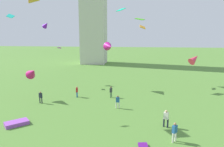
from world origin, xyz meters
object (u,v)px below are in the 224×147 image
(kite_flying_0, at_px, (121,10))
(kite_flying_7, at_px, (46,25))
(kite_flying_6, at_px, (142,27))
(kite_flying_8, at_px, (32,73))
(person_2, at_px, (77,91))
(person_0, at_px, (41,97))
(person_3, at_px, (175,131))
(kite_flying_9, at_px, (59,48))
(person_4, at_px, (111,91))
(kite_flying_2, at_px, (34,0))
(person_1, at_px, (166,117))
(kite_bundle_0, at_px, (17,123))
(person_5, at_px, (118,101))
(kite_flying_3, at_px, (109,47))
(kite_flying_1, at_px, (194,59))
(kite_bundle_2, at_px, (144,147))
(kite_flying_5, at_px, (10,16))
(kite_flying_4, at_px, (140,19))

(kite_flying_0, height_order, kite_flying_7, kite_flying_0)
(kite_flying_6, relative_size, kite_flying_8, 0.65)
(person_2, bearing_deg, person_0, 120.90)
(kite_flying_0, bearing_deg, kite_flying_6, 160.51)
(kite_flying_7, bearing_deg, person_3, -100.55)
(kite_flying_0, relative_size, kite_flying_9, 2.20)
(person_4, bearing_deg, person_2, 111.47)
(person_3, xyz_separation_m, kite_flying_2, (-13.98, 5.15, 11.35))
(person_1, height_order, kite_bundle_0, person_1)
(person_4, xyz_separation_m, person_5, (1.32, -4.33, 0.01))
(person_3, relative_size, kite_flying_0, 1.01)
(person_4, distance_m, kite_flying_3, 7.68)
(person_5, bearing_deg, person_2, 148.53)
(kite_flying_6, bearing_deg, person_3, -176.33)
(person_1, xyz_separation_m, kite_flying_1, (6.95, 18.30, 3.55))
(person_2, height_order, person_5, person_5)
(person_0, distance_m, kite_flying_9, 10.98)
(kite_bundle_0, bearing_deg, kite_flying_2, 72.63)
(person_5, height_order, kite_bundle_0, person_5)
(person_4, bearing_deg, person_1, -127.70)
(person_2, xyz_separation_m, kite_flying_6, (9.19, 9.62, 9.00))
(kite_flying_8, bearing_deg, person_5, -56.35)
(person_5, distance_m, kite_bundle_2, 9.51)
(person_0, relative_size, kite_bundle_2, 1.29)
(person_3, xyz_separation_m, kite_flying_8, (-17.05, 9.79, 2.79))
(person_3, bearing_deg, person_4, -107.90)
(person_0, relative_size, kite_flying_0, 0.93)
(kite_flying_1, bearing_deg, kite_bundle_2, 121.00)
(kite_flying_9, bearing_deg, kite_flying_7, 43.93)
(kite_flying_2, relative_size, kite_flying_6, 1.30)
(person_0, xyz_separation_m, kite_flying_7, (-4.07, 12.74, 9.41))
(kite_flying_0, distance_m, kite_bundle_2, 24.00)
(kite_flying_7, bearing_deg, kite_flying_5, -133.97)
(kite_flying_7, height_order, kite_flying_8, kite_flying_7)
(kite_flying_3, distance_m, kite_flying_9, 8.56)
(person_3, bearing_deg, kite_flying_3, -112.96)
(kite_flying_2, height_order, kite_flying_4, kite_flying_2)
(person_2, relative_size, kite_flying_2, 0.76)
(kite_flying_1, relative_size, kite_flying_8, 1.06)
(person_3, distance_m, kite_flying_1, 22.47)
(person_4, relative_size, person_5, 0.99)
(kite_flying_2, distance_m, kite_flying_8, 10.20)
(kite_bundle_2, bearing_deg, kite_flying_0, 99.31)
(kite_bundle_0, bearing_deg, person_1, 4.33)
(kite_flying_1, bearing_deg, kite_flying_0, 63.63)
(person_4, height_order, person_5, person_5)
(kite_flying_4, bearing_deg, kite_bundle_2, -63.36)
(kite_bundle_0, distance_m, kite_bundle_2, 12.83)
(kite_flying_9, bearing_deg, kite_flying_1, -84.64)
(person_3, distance_m, kite_flying_4, 18.61)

